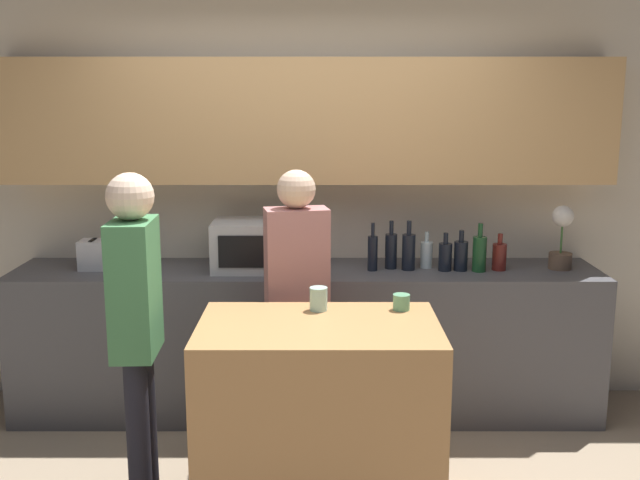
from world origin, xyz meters
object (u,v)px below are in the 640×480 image
at_px(bottle_3, 428,254).
at_px(bottle_7, 501,256).
at_px(bottle_1, 392,250).
at_px(cup_1, 402,302).
at_px(person_center, 298,288).
at_px(bottle_0, 374,252).
at_px(microwave, 257,245).
at_px(toaster, 103,254).
at_px(person_left, 137,316).
at_px(potted_plant, 563,237).
at_px(bottle_2, 410,251).
at_px(bottle_6, 481,253).
at_px(cup_0, 320,299).
at_px(bottle_5, 462,255).
at_px(bottle_4, 446,256).

bearing_deg(bottle_3, bottle_7, -8.06).
bearing_deg(bottle_1, cup_1, -92.05).
bearing_deg(person_center, bottle_0, -145.09).
xyz_separation_m(microwave, cup_1, (0.80, -0.90, -0.10)).
distance_m(toaster, person_left, 1.26).
bearing_deg(bottle_0, potted_plant, 2.14).
bearing_deg(bottle_2, bottle_6, -5.38).
xyz_separation_m(bottle_1, person_left, (-1.29, -1.17, -0.06)).
bearing_deg(bottle_6, toaster, 178.44).
relative_size(toaster, cup_0, 2.23).
bearing_deg(bottle_1, toaster, -179.60).
bearing_deg(bottle_5, bottle_2, 176.65).
bearing_deg(person_left, bottle_0, 131.59).
bearing_deg(cup_0, person_left, -163.81).
bearing_deg(bottle_4, bottle_3, 143.05).
bearing_deg(cup_1, bottle_6, 56.24).
xyz_separation_m(bottle_3, person_left, (-1.51, -1.19, -0.03)).
xyz_separation_m(toaster, bottle_7, (2.44, -0.03, -0.00)).
height_order(bottle_0, bottle_4, bottle_0).
bearing_deg(person_center, bottle_1, -148.50).
relative_size(potted_plant, bottle_4, 1.68).
bearing_deg(bottle_6, potted_plant, 7.02).
distance_m(bottle_0, bottle_3, 0.35).
bearing_deg(potted_plant, cup_0, -148.52).
height_order(toaster, bottle_6, bottle_6).
height_order(bottle_0, bottle_3, bottle_0).
height_order(bottle_0, bottle_5, bottle_0).
height_order(toaster, cup_1, toaster).
xyz_separation_m(toaster, person_left, (0.49, -1.16, -0.04)).
xyz_separation_m(bottle_0, bottle_3, (0.34, 0.08, -0.03)).
distance_m(bottle_3, cup_0, 1.16).
height_order(bottle_3, bottle_6, bottle_6).
xyz_separation_m(potted_plant, bottle_2, (-0.94, -0.02, -0.08)).
relative_size(bottle_6, person_center, 0.19).
bearing_deg(bottle_1, bottle_5, -7.31).
relative_size(microwave, potted_plant, 1.32).
bearing_deg(toaster, bottle_6, -1.56).
distance_m(toaster, bottle_0, 1.66).
bearing_deg(potted_plant, person_left, -153.64).
xyz_separation_m(toaster, bottle_0, (1.66, -0.04, 0.02)).
distance_m(cup_1, person_center, 0.66).
bearing_deg(person_left, bottle_6, 119.12).
distance_m(bottle_2, bottle_3, 0.13).
xyz_separation_m(toaster, bottle_1, (1.78, 0.01, 0.02)).
height_order(cup_0, cup_1, cup_0).
bearing_deg(bottle_0, bottle_4, -0.25).
xyz_separation_m(potted_plant, bottle_1, (-1.04, 0.01, -0.08)).
height_order(bottle_5, bottle_7, bottle_5).
relative_size(toaster, bottle_5, 1.04).
bearing_deg(person_center, bottle_6, -169.00).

